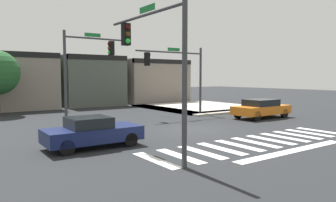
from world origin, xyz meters
name	(u,v)px	position (x,y,z in m)	size (l,w,h in m)	color
ground_plane	(194,129)	(0.00, 0.00, 0.00)	(120.00, 120.00, 0.00)	#232628
crosswalk_near	(255,142)	(0.00, -4.50, 0.00)	(11.55, 2.75, 0.01)	silver
curb_corner_northeast	(199,107)	(8.49, 9.42, 0.07)	(10.00, 10.60, 0.15)	#B2AA9E
storefront_row	(85,81)	(0.51, 18.95, 2.63)	(22.70, 6.74, 5.28)	gray
traffic_signal_southwest	(155,49)	(-5.24, -3.97, 4.12)	(0.32, 5.39, 5.95)	#383A3D
traffic_signal_northwest	(86,61)	(-4.17, 6.03, 4.12)	(4.25, 0.32, 5.99)	#383A3D
traffic_signal_northeast	(178,68)	(2.82, 5.41, 3.76)	(6.04, 0.32, 5.39)	#383A3D
car_orange	(261,108)	(7.36, 1.07, 0.74)	(4.64, 1.93, 1.41)	orange
car_navy	(92,132)	(-6.65, -1.11, 0.68)	(4.11, 1.85, 1.34)	#141E4C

